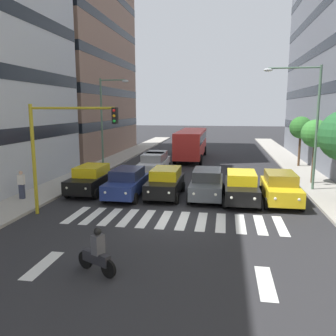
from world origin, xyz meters
name	(u,v)px	position (x,y,z in m)	size (l,w,h in m)	color
ground_plane	(173,220)	(0.00, 0.00, 0.00)	(180.00, 180.00, 0.00)	#262628
sidewalk_right	(8,210)	(8.71, 0.00, 0.07)	(2.65, 90.00, 0.15)	#9E998E
building_right_block_0	(77,27)	(14.13, -22.21, 14.11)	(8.22, 18.61, 28.21)	#846656
crosswalk_markings	(173,220)	(0.00, 0.00, 0.00)	(10.35, 2.80, 0.01)	silver
lane_arrow_0	(265,283)	(-3.69, 5.50, 0.00)	(0.50, 2.20, 0.01)	silver
lane_arrow_1	(43,265)	(3.69, 5.50, 0.00)	(0.50, 2.20, 0.01)	silver
car_0	(280,187)	(-5.50, -4.03, 0.89)	(2.02, 4.44, 1.72)	gold
car_1	(241,187)	(-3.32, -3.83, 0.89)	(2.02, 4.44, 1.72)	black
car_2	(207,184)	(-1.35, -4.34, 0.89)	(2.02, 4.44, 1.72)	#474C51
car_3	(165,182)	(1.14, -4.34, 0.89)	(2.02, 4.44, 1.72)	black
car_4	(127,183)	(3.41, -3.84, 0.89)	(2.02, 4.44, 1.72)	navy
car_5	(91,179)	(5.96, -4.53, 0.89)	(2.02, 4.44, 1.72)	black
car_row2_0	(156,162)	(3.32, -12.05, 0.89)	(2.02, 4.44, 1.72)	#B2B7BC
car_row2_1	(153,164)	(3.26, -10.85, 0.89)	(2.02, 4.44, 1.72)	silver
bus_behind_traffic	(191,141)	(1.14, -20.28, 1.86)	(2.78, 10.50, 3.00)	red
motorcycle_with_rider	(97,254)	(1.64, 5.74, 0.65)	(1.56, 0.87, 1.57)	black
traffic_light_gantry	(57,141)	(5.71, 0.15, 3.71)	(4.46, 0.36, 5.50)	#AD991E
street_lamp_left	(308,115)	(-7.43, -7.17, 4.90)	(3.48, 0.28, 7.74)	#4C6B56
street_lamp_right	(106,115)	(7.62, -12.28, 4.70)	(2.49, 0.28, 7.57)	#4C6B56
street_tree_1	(315,134)	(-8.43, -9.20, 3.56)	(1.91, 1.91, 4.39)	#513823
street_tree_2	(301,128)	(-8.96, -16.55, 3.57)	(1.96, 1.96, 4.43)	#513823
pedestrian_waiting	(21,184)	(9.11, -1.93, 1.00)	(0.36, 0.24, 1.63)	#2D3347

